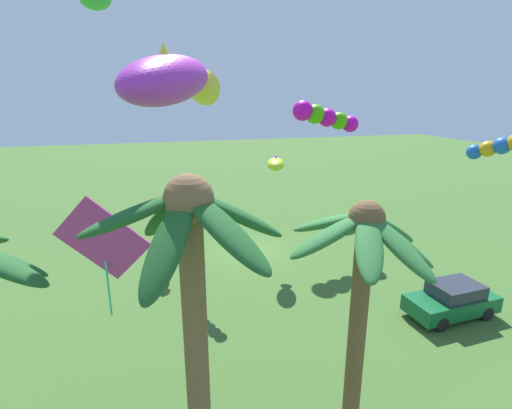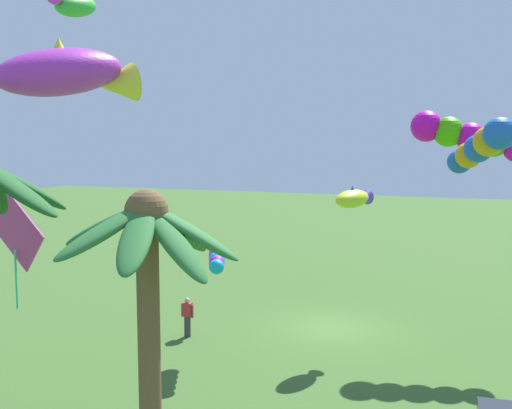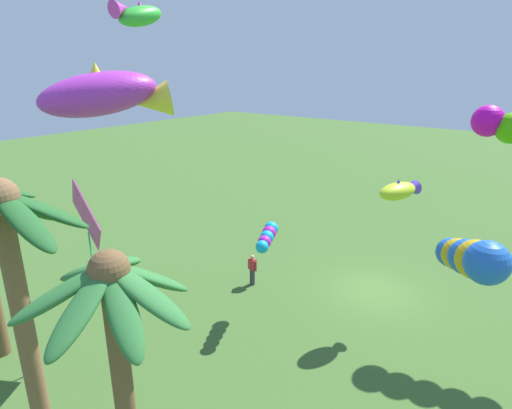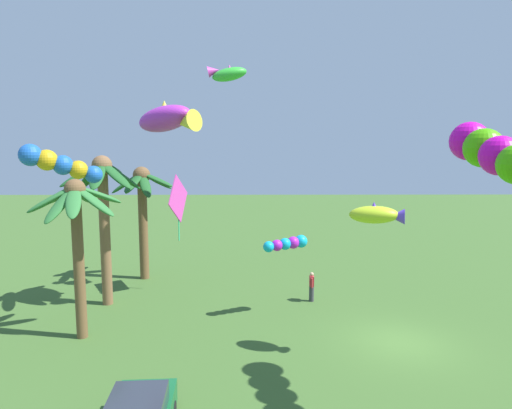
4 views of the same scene
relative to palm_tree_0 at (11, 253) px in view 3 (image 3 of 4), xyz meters
The scene contains 10 objects.
ground_plane 15.69m from the palm_tree_0, 109.12° to the right, with size 120.00×120.00×0.00m, color #3D6028.
palm_tree_0 is the anchor object (origin of this frame).
palm_tree_2 4.18m from the palm_tree_0, behind, with size 3.86×3.76×6.87m.
spectator_0 11.82m from the palm_tree_0, 88.20° to the right, with size 0.55×0.26×1.59m.
kite_tube_0 9.64m from the palm_tree_0, 99.95° to the right, with size 1.27×2.18×0.69m.
kite_fish_2 5.09m from the palm_tree_0, 89.77° to the right, with size 3.45×3.96×1.76m.
kite_tube_3 10.71m from the palm_tree_0, 167.55° to the right, with size 1.25×1.95×1.11m.
kite_fish_4 13.66m from the palm_tree_0, 115.77° to the right, with size 1.50×2.21×0.86m.
kite_diamond_5 4.06m from the palm_tree_0, 58.27° to the right, with size 2.63×0.66×3.73m.
kite_fish_6 9.10m from the palm_tree_0, 72.90° to the right, with size 1.06×2.23×1.05m.
Camera 3 is at (-6.44, 17.96, 10.40)m, focal length 29.75 mm.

